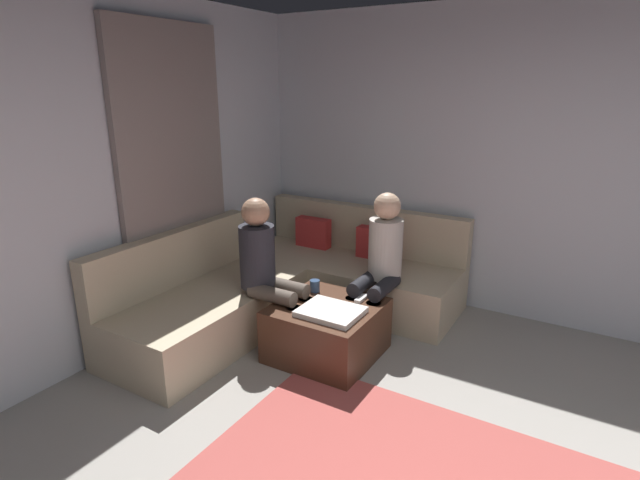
# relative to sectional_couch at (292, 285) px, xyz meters

# --- Properties ---
(wall_back) EXTENTS (6.00, 0.12, 2.70)m
(wall_back) POSITION_rel_sectional_couch_xyz_m (2.08, 1.06, 1.07)
(wall_back) COLOR silver
(wall_back) RESTS_ON ground_plane
(wall_left) EXTENTS (0.12, 6.00, 2.70)m
(wall_left) POSITION_rel_sectional_couch_xyz_m (-0.86, -1.88, 1.07)
(wall_left) COLOR silver
(wall_left) RESTS_ON ground_plane
(curtain_panel) EXTENTS (0.06, 1.10, 2.50)m
(curtain_panel) POSITION_rel_sectional_couch_xyz_m (-0.76, -0.58, 0.97)
(curtain_panel) COLOR gray
(curtain_panel) RESTS_ON ground_plane
(sectional_couch) EXTENTS (2.10, 2.55, 0.87)m
(sectional_couch) POSITION_rel_sectional_couch_xyz_m (0.00, 0.00, 0.00)
(sectional_couch) COLOR #C6B593
(sectional_couch) RESTS_ON ground_plane
(ottoman) EXTENTS (0.76, 0.76, 0.42)m
(ottoman) POSITION_rel_sectional_couch_xyz_m (0.64, -0.47, -0.07)
(ottoman) COLOR #4C2D1E
(ottoman) RESTS_ON ground_plane
(folded_blanket) EXTENTS (0.44, 0.36, 0.04)m
(folded_blanket) POSITION_rel_sectional_couch_xyz_m (0.74, -0.59, 0.16)
(folded_blanket) COLOR white
(folded_blanket) RESTS_ON ottoman
(coffee_mug) EXTENTS (0.08, 0.08, 0.10)m
(coffee_mug) POSITION_rel_sectional_couch_xyz_m (0.42, -0.29, 0.19)
(coffee_mug) COLOR #334C72
(coffee_mug) RESTS_ON ottoman
(game_remote) EXTENTS (0.05, 0.15, 0.02)m
(game_remote) POSITION_rel_sectional_couch_xyz_m (0.82, -0.25, 0.15)
(game_remote) COLOR white
(game_remote) RESTS_ON ottoman
(person_on_couch_back) EXTENTS (0.30, 0.60, 1.20)m
(person_on_couch_back) POSITION_rel_sectional_couch_xyz_m (0.84, 0.06, 0.38)
(person_on_couch_back) COLOR black
(person_on_couch_back) RESTS_ON ground_plane
(person_on_couch_side) EXTENTS (0.60, 0.30, 1.20)m
(person_on_couch_side) POSITION_rel_sectional_couch_xyz_m (0.15, -0.54, 0.38)
(person_on_couch_side) COLOR brown
(person_on_couch_side) RESTS_ON ground_plane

